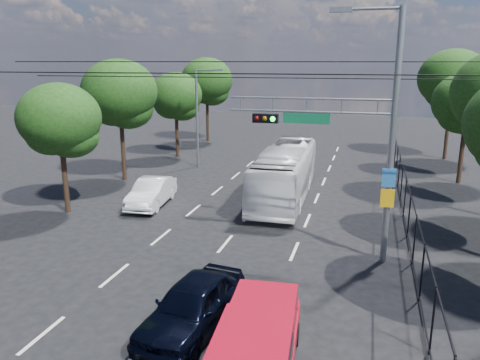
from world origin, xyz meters
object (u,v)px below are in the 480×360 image
(red_pickup, at_px, (259,342))
(white_van, at_px, (152,192))
(signal_mast, at_px, (359,127))
(white_bus, at_px, (285,173))
(navy_hatchback, at_px, (193,305))

(red_pickup, distance_m, white_van, 15.17)
(signal_mast, distance_m, white_bus, 9.40)
(red_pickup, xyz_separation_m, white_van, (-8.89, 12.29, -0.21))
(navy_hatchback, height_order, white_bus, white_bus)
(signal_mast, distance_m, white_van, 12.44)
(white_van, bearing_deg, navy_hatchback, -65.01)
(white_bus, distance_m, white_van, 7.53)
(signal_mast, bearing_deg, red_pickup, -103.24)
(red_pickup, distance_m, navy_hatchback, 2.77)
(red_pickup, relative_size, navy_hatchback, 1.08)
(navy_hatchback, distance_m, white_van, 12.64)
(navy_hatchback, relative_size, white_van, 1.02)
(white_bus, height_order, white_van, white_bus)
(navy_hatchback, xyz_separation_m, white_van, (-6.57, 10.79, -0.04))
(white_bus, xyz_separation_m, white_van, (-6.71, -3.34, -0.74))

